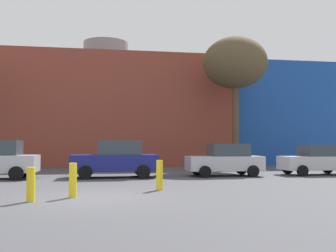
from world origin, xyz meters
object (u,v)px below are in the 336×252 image
object	(u,v)px
bollard_yellow_2	(160,175)
parked_car_4	(316,160)
parked_car_2	(116,159)
parked_car_3	(225,160)
bare_tree_1	(235,64)
bollard_yellow_0	(73,180)
bollard_yellow_1	(31,184)

from	to	relation	value
bollard_yellow_2	parked_car_4	bearing A→B (deg)	31.09
parked_car_2	parked_car_4	xyz separation A→B (m)	(11.14, 0.00, -0.10)
parked_car_3	bare_tree_1	world-z (taller)	bare_tree_1
parked_car_4	bare_tree_1	distance (m)	9.33
parked_car_4	bollard_yellow_0	xyz separation A→B (m)	(-12.65, -7.38, -0.29)
bollard_yellow_2	parked_car_2	bearing A→B (deg)	104.14
parked_car_2	parked_car_3	bearing A→B (deg)	-180.00
bare_tree_1	bollard_yellow_2	size ratio (longest dim) A/B	8.53
parked_car_2	bollard_yellow_1	bearing A→B (deg)	71.96
parked_car_3	parked_car_4	size ratio (longest dim) A/B	1.03
bare_tree_1	bollard_yellow_1	world-z (taller)	bare_tree_1
parked_car_2	parked_car_3	size ratio (longest dim) A/B	1.09
bollard_yellow_1	parked_car_2	bearing A→B (deg)	71.96
parked_car_4	bollard_yellow_2	bearing A→B (deg)	31.09
parked_car_2	bollard_yellow_0	xyz separation A→B (m)	(-1.51, -7.38, -0.40)
bollard_yellow_0	parked_car_3	bearing A→B (deg)	45.12
parked_car_4	bare_tree_1	xyz separation A→B (m)	(-2.61, 6.04, 6.61)
parked_car_4	bollard_yellow_2	size ratio (longest dim) A/B	3.55
bollard_yellow_2	bollard_yellow_0	bearing A→B (deg)	-152.56
parked_car_2	bollard_yellow_2	xyz separation A→B (m)	(1.47, -5.83, -0.39)
parked_car_3	bollard_yellow_2	bearing A→B (deg)	53.18
bollard_yellow_2	parked_car_3	bearing A→B (deg)	53.18
parked_car_2	bare_tree_1	world-z (taller)	bare_tree_1
parked_car_3	bollard_yellow_2	xyz separation A→B (m)	(-4.37, -5.83, -0.31)
bollard_yellow_0	parked_car_2	bearing A→B (deg)	78.41
bollard_yellow_0	bollard_yellow_2	size ratio (longest dim) A/B	0.99
bare_tree_1	bollard_yellow_1	size ratio (longest dim) A/B	9.30
parked_car_4	parked_car_3	bearing A→B (deg)	0.00
parked_car_3	parked_car_4	distance (m)	5.30
bollard_yellow_0	parked_car_4	bearing A→B (deg)	30.26
bare_tree_1	bollard_yellow_2	xyz separation A→B (m)	(-7.06, -11.87, -6.90)
bare_tree_1	parked_car_3	bearing A→B (deg)	-114.04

